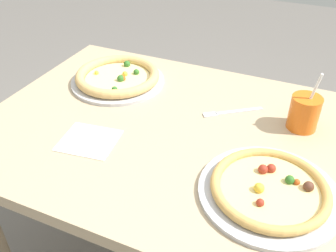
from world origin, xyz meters
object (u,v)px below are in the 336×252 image
object	(u,v)px
pizza_far	(118,77)
drink_cup_colored	(304,113)
pizza_near	(270,189)
fork	(230,112)

from	to	relation	value
pizza_far	drink_cup_colored	xyz separation A→B (m)	(0.66, -0.02, 0.03)
pizza_near	pizza_far	world-z (taller)	pizza_far
pizza_near	pizza_far	xyz separation A→B (m)	(-0.63, 0.34, 0.00)
drink_cup_colored	fork	world-z (taller)	drink_cup_colored
pizza_near	pizza_far	size ratio (longest dim) A/B	1.01
pizza_far	fork	xyz separation A→B (m)	(0.44, -0.03, -0.02)
pizza_near	drink_cup_colored	distance (m)	0.33
pizza_far	fork	size ratio (longest dim) A/B	1.96
pizza_near	drink_cup_colored	world-z (taller)	drink_cup_colored
fork	drink_cup_colored	bearing A→B (deg)	2.41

